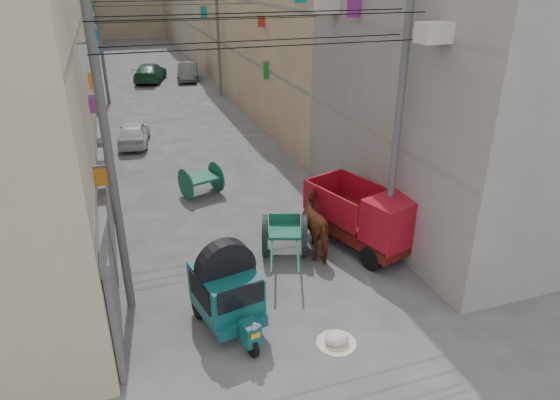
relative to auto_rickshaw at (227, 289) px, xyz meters
name	(u,v)px	position (x,y,z in m)	size (l,w,h in m)	color
shutters_left	(106,187)	(-2.46, 5.88, 0.49)	(0.18, 14.40, 2.88)	#48494D
signboards	(176,61)	(1.44, 17.16, 2.43)	(8.22, 40.52, 5.67)	silver
utility_poles	(190,64)	(1.45, 12.51, 3.00)	(7.40, 22.20, 8.00)	#525255
auto_rickshaw	(227,289)	(0.00, 0.00, 0.00)	(1.70, 2.50, 1.70)	black
tonga_cart	(285,235)	(2.32, 2.60, -0.36)	(1.86, 2.93, 1.24)	black
mini_truck	(371,222)	(4.78, 1.99, -0.05)	(2.57, 3.85, 1.99)	black
second_cart	(201,179)	(0.80, 7.64, -0.38)	(1.62, 1.52, 1.17)	#145A43
feed_sack	(337,338)	(2.15, -1.45, -0.86)	(0.57, 0.46, 0.28)	beige
horse	(320,224)	(3.39, 2.51, -0.13)	(0.94, 2.07, 1.75)	brown
distant_car_white	(134,133)	(-1.17, 14.61, -0.43)	(1.35, 3.36, 1.15)	silver
distant_car_grey	(188,71)	(3.77, 29.26, -0.36)	(1.36, 3.90, 1.29)	#4C504F
distant_car_green	(150,72)	(1.02, 29.74, -0.34)	(1.86, 4.58, 1.33)	#1C5432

